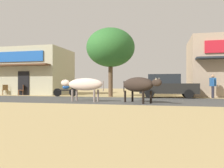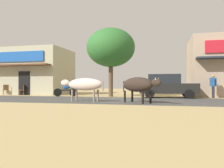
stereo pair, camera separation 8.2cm
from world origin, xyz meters
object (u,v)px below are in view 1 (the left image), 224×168
parked_hatchback_car (167,86)px  cafe_chair_near_tree (5,89)px  parked_motorcycle (66,90)px  cow_far_dark (138,85)px  roadside_tree (111,48)px  cafe_chair_by_doorway (22,89)px  pedestrian_by_shop (213,84)px  cow_near_brown (84,85)px

parked_hatchback_car → cafe_chair_near_tree: size_ratio=4.29×
parked_motorcycle → cow_far_dark: (6.27, -4.86, 0.44)m
roadside_tree → cafe_chair_by_doorway: (-8.05, 0.33, -3.25)m
cow_far_dark → roadside_tree: bearing=117.1°
pedestrian_by_shop → cafe_chair_near_tree: 17.01m
pedestrian_by_shop → cafe_chair_by_doorway: (-15.33, 0.55, -0.43)m
cow_near_brown → pedestrian_by_shop: pedestrian_by_shop is taller
parked_motorcycle → cafe_chair_near_tree: 6.27m
parked_hatchback_car → cow_near_brown: 6.46m
cow_near_brown → parked_hatchback_car: bearing=46.3°
cow_far_dark → cafe_chair_near_tree: size_ratio=2.51×
parked_motorcycle → cow_near_brown: 5.68m
parked_hatchback_car → parked_motorcycle: size_ratio=2.24×
parked_hatchback_car → parked_motorcycle: bearing=-179.6°
parked_motorcycle → cafe_chair_near_tree: bearing=172.5°
parked_motorcycle → pedestrian_by_shop: pedestrian_by_shop is taller
parked_hatchback_car → parked_motorcycle: (-7.73, -0.05, -0.37)m
roadside_tree → parked_hatchback_car: bearing=-6.5°
roadside_tree → pedestrian_by_shop: roadside_tree is taller
parked_motorcycle → pedestrian_by_shop: 10.80m
pedestrian_by_shop → roadside_tree: bearing=178.3°
parked_hatchback_car → cafe_chair_near_tree: 13.97m
parked_hatchback_car → pedestrian_by_shop: size_ratio=2.46×
parked_motorcycle → cafe_chair_near_tree: (-6.21, 0.82, 0.04)m
roadside_tree → parked_hatchback_car: (4.23, -0.48, -2.93)m
cafe_chair_near_tree → pedestrian_by_shop: bearing=-1.7°
pedestrian_by_shop → cafe_chair_near_tree: size_ratio=1.75×
parked_hatchback_car → cafe_chair_by_doorway: parked_hatchback_car is taller
roadside_tree → parked_motorcycle: 4.84m
parked_hatchback_car → cow_far_dark: 5.13m
parked_hatchback_car → roadside_tree: bearing=173.5°
roadside_tree → cow_near_brown: roadside_tree is taller
parked_hatchback_car → parked_motorcycle: parked_hatchback_car is taller
roadside_tree → parked_hatchback_car: size_ratio=1.34×
parked_hatchback_car → cafe_chair_near_tree: parked_hatchback_car is taller
cow_far_dark → pedestrian_by_shop: bearing=48.9°
cafe_chair_by_doorway → roadside_tree: bearing=-2.4°
cow_far_dark → parked_motorcycle: bearing=142.2°
roadside_tree → cafe_chair_near_tree: bearing=178.3°
cafe_chair_near_tree → parked_motorcycle: bearing=-7.5°
pedestrian_by_shop → parked_hatchback_car: bearing=-175.0°
parked_motorcycle → cow_far_dark: bearing=-37.8°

